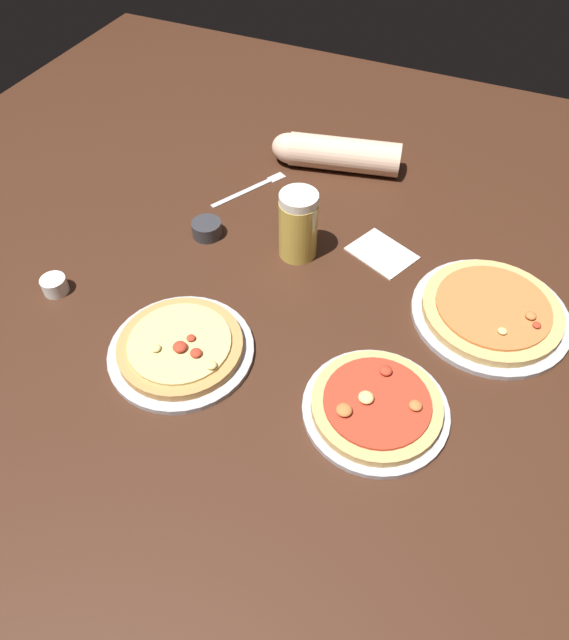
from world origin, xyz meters
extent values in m
cube|color=#3D2114|center=(0.00, 0.00, -0.01)|extent=(2.40, 2.40, 0.03)
cylinder|color=#B2B2B7|center=(-0.16, -0.14, 0.01)|extent=(0.28, 0.28, 0.01)
cylinder|color=tan|center=(-0.16, -0.14, 0.02)|extent=(0.24, 0.24, 0.02)
cylinder|color=#DBC67A|center=(-0.16, -0.14, 0.03)|extent=(0.20, 0.20, 0.01)
ellipsoid|color=#B73823|center=(-0.15, -0.16, 0.04)|extent=(0.03, 0.03, 0.01)
ellipsoid|color=#DBC67A|center=(-0.07, -0.17, 0.04)|extent=(0.02, 0.02, 0.01)
ellipsoid|color=#DBC67A|center=(-0.19, -0.18, 0.04)|extent=(0.02, 0.02, 0.01)
ellipsoid|color=#B73823|center=(-0.14, -0.13, 0.04)|extent=(0.02, 0.02, 0.01)
ellipsoid|color=#B73823|center=(-0.11, -0.16, 0.04)|extent=(0.02, 0.02, 0.01)
cylinder|color=#B2B2B7|center=(0.38, 0.20, 0.01)|extent=(0.32, 0.32, 0.01)
cylinder|color=tan|center=(0.38, 0.20, 0.02)|extent=(0.28, 0.28, 0.02)
cylinder|color=#C67038|center=(0.38, 0.20, 0.03)|extent=(0.23, 0.23, 0.01)
ellipsoid|color=#DBC67A|center=(0.40, 0.13, 0.04)|extent=(0.02, 0.02, 0.01)
ellipsoid|color=#B73823|center=(0.46, 0.17, 0.04)|extent=(0.02, 0.02, 0.01)
ellipsoid|color=#C67038|center=(0.45, 0.19, 0.04)|extent=(0.02, 0.02, 0.01)
cylinder|color=#B2B2B7|center=(0.23, -0.12, 0.01)|extent=(0.27, 0.27, 0.01)
cylinder|color=tan|center=(0.23, -0.12, 0.02)|extent=(0.23, 0.23, 0.02)
cylinder|color=#B73823|center=(0.23, -0.12, 0.03)|extent=(0.19, 0.19, 0.01)
ellipsoid|color=#B73823|center=(0.23, -0.05, 0.04)|extent=(0.02, 0.02, 0.01)
ellipsoid|color=#DBC67A|center=(0.21, -0.12, 0.04)|extent=(0.03, 0.03, 0.01)
ellipsoid|color=#C67038|center=(0.19, -0.16, 0.04)|extent=(0.03, 0.03, 0.01)
ellipsoid|color=#C67038|center=(0.30, -0.11, 0.04)|extent=(0.02, 0.02, 0.01)
cylinder|color=gold|center=(-0.06, 0.22, 0.07)|extent=(0.09, 0.09, 0.14)
cylinder|color=white|center=(-0.06, 0.22, 0.15)|extent=(0.08, 0.08, 0.02)
torus|color=silver|center=(-0.10, 0.26, 0.07)|extent=(0.07, 0.08, 0.09)
cylinder|color=#333338|center=(-0.28, 0.19, 0.02)|extent=(0.07, 0.07, 0.04)
cylinder|color=white|center=(-0.49, -0.11, 0.02)|extent=(0.05, 0.05, 0.04)
cube|color=white|center=(0.12, 0.29, 0.00)|extent=(0.17, 0.15, 0.01)
cube|color=silver|center=(-0.28, 0.36, 0.00)|extent=(0.10, 0.17, 0.01)
cube|color=silver|center=(-0.23, 0.46, 0.00)|extent=(0.04, 0.05, 0.00)
cylinder|color=beige|center=(-0.08, 0.57, 0.04)|extent=(0.30, 0.15, 0.09)
ellipsoid|color=beige|center=(-0.22, 0.54, 0.04)|extent=(0.10, 0.08, 0.08)
camera|label=1|loc=(0.31, -0.70, 0.89)|focal=32.35mm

